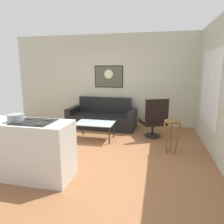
# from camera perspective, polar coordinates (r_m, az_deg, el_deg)

# --- Properties ---
(ground) EXTENTS (6.40, 6.40, 0.04)m
(ground) POSITION_cam_1_polar(r_m,az_deg,el_deg) (4.62, -7.24, -10.82)
(ground) COLOR #925E3A
(back_wall) EXTENTS (6.40, 0.05, 2.80)m
(back_wall) POSITION_cam_1_polar(r_m,az_deg,el_deg) (6.61, -0.39, 8.77)
(back_wall) COLOR beige
(back_wall) RESTS_ON ground
(right_wall) EXTENTS (0.05, 6.40, 2.80)m
(right_wall) POSITION_cam_1_polar(r_m,az_deg,el_deg) (4.47, 27.56, 5.99)
(right_wall) COLOR beige
(right_wall) RESTS_ON ground
(couch) EXTENTS (2.06, 0.95, 0.88)m
(couch) POSITION_cam_1_polar(r_m,az_deg,el_deg) (6.32, -2.69, -1.63)
(couch) COLOR black
(couch) RESTS_ON ground
(coffee_table) EXTENTS (0.94, 0.60, 0.44)m
(coffee_table) POSITION_cam_1_polar(r_m,az_deg,el_deg) (5.19, -4.69, -3.33)
(coffee_table) COLOR silver
(coffee_table) RESTS_ON ground
(armchair) EXTENTS (0.77, 0.76, 1.03)m
(armchair) POSITION_cam_1_polar(r_m,az_deg,el_deg) (5.39, 11.61, -1.93)
(armchair) COLOR black
(armchair) RESTS_ON ground
(bar_stool) EXTENTS (0.36, 0.35, 0.71)m
(bar_stool) POSITION_cam_1_polar(r_m,az_deg,el_deg) (4.47, 16.22, -4.41)
(bar_stool) COLOR brown
(bar_stool) RESTS_ON ground
(kitchen_counter) EXTENTS (1.79, 0.60, 0.96)m
(kitchen_counter) POSITION_cam_1_polar(r_m,az_deg,el_deg) (3.76, -24.31, -9.19)
(kitchen_counter) COLOR silver
(kitchen_counter) RESTS_ON ground
(mixing_bowl) EXTENTS (0.24, 0.24, 0.12)m
(mixing_bowl) POSITION_cam_1_polar(r_m,az_deg,el_deg) (3.58, -25.12, -1.51)
(mixing_bowl) COLOR #8E959D
(mixing_bowl) RESTS_ON kitchen_counter
(wall_painting) EXTENTS (0.90, 0.03, 0.68)m
(wall_painting) POSITION_cam_1_polar(r_m,az_deg,el_deg) (6.57, -0.93, 9.76)
(wall_painting) COLOR black
(window) EXTENTS (0.03, 1.59, 1.62)m
(window) POSITION_cam_1_polar(r_m,az_deg,el_deg) (5.04, 25.35, 6.00)
(window) COLOR silver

